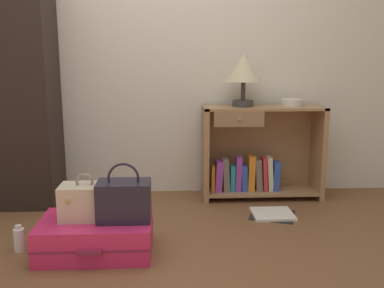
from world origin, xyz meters
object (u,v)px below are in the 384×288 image
Objects in this scene: bookshelf at (257,155)px; open_book_on_floor at (272,214)px; table_lamp at (244,70)px; handbag at (124,200)px; train_case at (85,201)px; bowl at (291,102)px; suitcase_large at (96,236)px; bottle at (19,239)px.

bookshelf is 0.58m from open_book_on_floor.
table_lamp is 1.21× the size of handbag.
train_case is 1.41m from open_book_on_floor.
handbag is at bearing -134.09° from bookshelf.
bowl is (0.41, 0.02, -0.26)m from table_lamp.
suitcase_large is (-1.17, -1.02, -0.25)m from bookshelf.
bottle is 0.42× the size of open_book_on_floor.
bookshelf is 2.48× the size of open_book_on_floor.
bowl reaches higher than bottle.
table_lamp is 1.43× the size of train_case.
bookshelf is 3.35× the size of train_case.
table_lamp reaches higher than bowl.
suitcase_large is (-1.45, -1.03, -0.69)m from bowl.
bottle is at bearing 175.52° from suitcase_large.
handbag is at bearing -151.04° from open_book_on_floor.
handbag reaches higher than open_book_on_floor.
bottle is at bearing -162.74° from open_book_on_floor.
suitcase_large reaches higher than open_book_on_floor.
table_lamp is at bearing 32.63° from bottle.
bookshelf reaches higher than suitcase_large.
table_lamp is 0.63× the size of suitcase_large.
table_lamp is 1.05× the size of open_book_on_floor.
bookshelf is 1.58m from train_case.
handbag reaches higher than train_case.
handbag is at bearing -4.47° from bottle.
suitcase_large is at bearing -144.64° from bowl.
bottle is (-1.51, -0.97, -0.98)m from table_lamp.
table_lamp is 1.52m from handbag.
table_lamp is (-0.13, -0.01, 0.70)m from bookshelf.
train_case is at bearing -141.02° from bookshelf.
bookshelf is 5.94× the size of bottle.
handbag is 0.87× the size of open_book_on_floor.
bowl is 0.95m from open_book_on_floor.
train_case is 0.85× the size of handbag.
train_case reaches higher than suitcase_large.
bookshelf reaches higher than handbag.
open_book_on_floor is at bearing 17.26° from bottle.
bowl is 1.02× the size of bottle.
bottle is 1.76m from open_book_on_floor.
table_lamp is at bearing 49.58° from handbag.
train_case is at bearing -2.23° from bottle.
open_book_on_floor is (1.21, 0.56, -0.10)m from suitcase_large.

